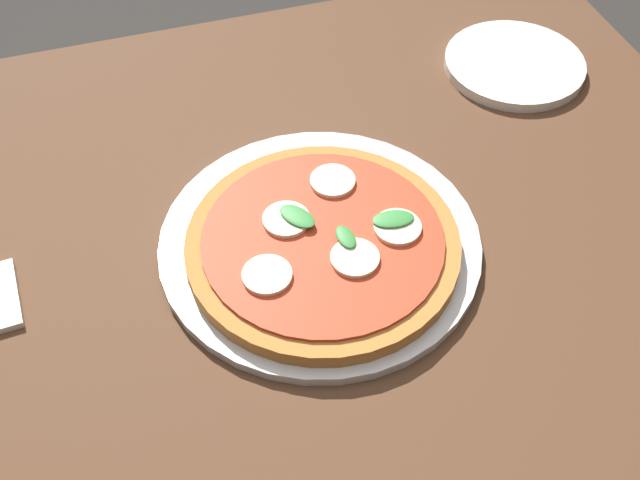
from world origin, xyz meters
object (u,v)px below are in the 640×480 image
plate_white (514,64)px  dining_table (277,336)px  serving_tray (320,242)px  pizza (323,244)px

plate_white → dining_table: bearing=-148.4°
serving_tray → plate_white: size_ratio=1.84×
dining_table → pizza: 0.14m
serving_tray → plate_white: bearing=32.7°
serving_tray → plate_white: (0.35, 0.22, 0.00)m
dining_table → plate_white: 0.50m
serving_tray → dining_table: bearing=-154.6°
serving_tray → plate_white: 0.42m
pizza → plate_white: pizza is taller
pizza → plate_white: size_ratio=1.54×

